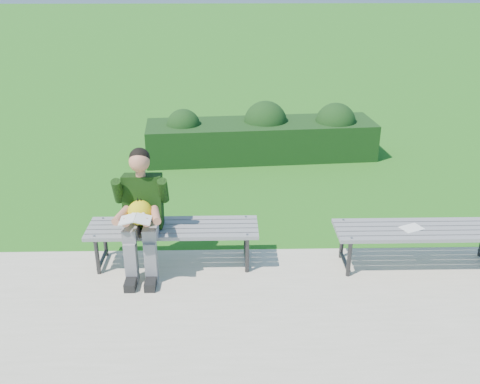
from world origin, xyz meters
The scene contains 7 objects.
ground centered at (0.00, 0.00, 0.00)m, with size 80.00×80.00×0.00m.
walkway centered at (0.00, -1.75, 0.01)m, with size 30.00×3.50×0.02m.
hedge centered at (0.52, 3.23, 0.38)m, with size 3.84×1.26×0.93m.
bench_left centered at (-0.69, -0.28, 0.42)m, with size 1.80×0.50×0.46m.
bench_right centered at (1.93, -0.39, 0.42)m, with size 1.80×0.50×0.46m.
seated_boy centered at (-0.99, -0.38, 0.71)m, with size 0.56×0.76×1.31m.
paper_sheet centered at (1.83, -0.39, 0.47)m, with size 0.27×0.23×0.01m.
Camera 1 is at (-0.09, -5.34, 3.04)m, focal length 40.00 mm.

